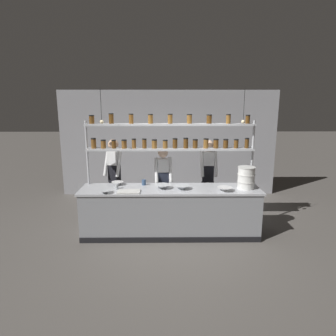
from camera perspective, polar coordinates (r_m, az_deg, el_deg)
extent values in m
plane|color=#5B5651|center=(5.94, 0.43, -12.42)|extent=(40.00, 40.00, 0.00)
cube|color=#939399|center=(8.07, 0.10, 4.68)|extent=(5.76, 0.12, 2.80)
cube|color=gray|center=(5.77, 0.44, -8.45)|extent=(3.30, 0.72, 0.88)
cube|color=#B7BABF|center=(5.62, 0.45, -4.07)|extent=(3.36, 0.76, 0.04)
cube|color=black|center=(5.59, 0.50, -13.54)|extent=(3.30, 0.03, 0.10)
cylinder|color=#B7BABF|center=(6.08, -14.90, -1.47)|extent=(0.04, 0.04, 2.16)
cylinder|color=#B7BABF|center=(6.13, 15.53, -1.39)|extent=(0.04, 0.04, 2.16)
cube|color=#B7BABF|center=(5.78, 0.40, 3.61)|extent=(3.20, 0.28, 0.04)
cylinder|color=brown|center=(5.93, -13.98, 4.50)|extent=(0.10, 0.10, 0.18)
cylinder|color=black|center=(5.91, -14.03, 5.44)|extent=(0.10, 0.10, 0.02)
cylinder|color=brown|center=(5.89, -12.20, 4.39)|extent=(0.10, 0.10, 0.15)
cylinder|color=black|center=(5.88, -12.24, 5.19)|extent=(0.10, 0.10, 0.02)
cylinder|color=#513314|center=(5.85, -10.28, 4.41)|extent=(0.08, 0.08, 0.14)
cylinder|color=black|center=(5.84, -10.31, 5.21)|extent=(0.09, 0.09, 0.02)
cylinder|color=brown|center=(5.82, -8.34, 4.45)|extent=(0.10, 0.10, 0.15)
cylinder|color=black|center=(5.81, -8.37, 5.27)|extent=(0.10, 0.10, 0.02)
cylinder|color=brown|center=(5.80, -6.50, 4.56)|extent=(0.08, 0.08, 0.16)
cylinder|color=black|center=(5.79, -6.53, 5.47)|extent=(0.08, 0.08, 0.02)
cylinder|color=brown|center=(5.78, -4.52, 4.58)|extent=(0.08, 0.08, 0.17)
cylinder|color=black|center=(5.77, -4.54, 5.49)|extent=(0.09, 0.09, 0.02)
cylinder|color=brown|center=(5.77, -2.61, 4.52)|extent=(0.10, 0.10, 0.15)
cylinder|color=black|center=(5.76, -2.62, 5.35)|extent=(0.10, 0.10, 0.02)
cylinder|color=brown|center=(5.77, -0.54, 4.48)|extent=(0.09, 0.09, 0.14)
cylinder|color=black|center=(5.76, -0.54, 5.28)|extent=(0.10, 0.10, 0.02)
cylinder|color=#513314|center=(5.77, 1.34, 4.63)|extent=(0.09, 0.09, 0.17)
cylinder|color=black|center=(5.76, 1.35, 5.57)|extent=(0.10, 0.10, 0.02)
cylinder|color=#513314|center=(5.78, 3.41, 4.67)|extent=(0.09, 0.09, 0.18)
cylinder|color=black|center=(5.77, 3.42, 5.65)|extent=(0.09, 0.09, 0.02)
cylinder|color=#513314|center=(5.80, 5.20, 4.53)|extent=(0.10, 0.10, 0.15)
cylinder|color=black|center=(5.79, 5.22, 5.39)|extent=(0.10, 0.10, 0.02)
cylinder|color=brown|center=(5.82, 7.23, 4.58)|extent=(0.10, 0.10, 0.17)
cylinder|color=black|center=(5.81, 7.26, 5.49)|extent=(0.10, 0.10, 0.02)
cylinder|color=brown|center=(5.85, 9.11, 4.52)|extent=(0.10, 0.10, 0.16)
cylinder|color=black|center=(5.84, 9.14, 5.39)|extent=(0.10, 0.10, 0.02)
cylinder|color=#513314|center=(5.89, 10.93, 4.49)|extent=(0.10, 0.10, 0.16)
cylinder|color=black|center=(5.88, 10.96, 5.33)|extent=(0.10, 0.10, 0.02)
cylinder|color=brown|center=(5.93, 12.84, 4.45)|extent=(0.09, 0.09, 0.15)
cylinder|color=black|center=(5.92, 12.88, 5.28)|extent=(0.09, 0.09, 0.02)
cylinder|color=#513314|center=(5.98, 14.78, 4.52)|extent=(0.08, 0.08, 0.17)
cylinder|color=black|center=(5.97, 14.83, 5.44)|extent=(0.08, 0.08, 0.02)
cube|color=#B7BABF|center=(5.73, 0.40, 8.28)|extent=(3.20, 0.28, 0.04)
cylinder|color=brown|center=(5.89, -14.33, 8.86)|extent=(0.10, 0.10, 0.14)
cylinder|color=black|center=(5.88, -14.37, 9.64)|extent=(0.10, 0.10, 0.02)
cylinder|color=#513314|center=(5.81, -10.76, 9.16)|extent=(0.09, 0.09, 0.17)
cylinder|color=black|center=(5.81, -10.80, 10.11)|extent=(0.09, 0.09, 0.02)
cylinder|color=brown|center=(5.76, -7.04, 9.21)|extent=(0.09, 0.09, 0.17)
cylinder|color=black|center=(5.75, -7.06, 10.14)|extent=(0.09, 0.09, 0.02)
cylinder|color=brown|center=(5.73, -3.35, 9.24)|extent=(0.09, 0.09, 0.16)
cylinder|color=black|center=(5.72, -3.37, 10.14)|extent=(0.09, 0.09, 0.02)
cylinder|color=brown|center=(5.72, 0.40, 9.27)|extent=(0.09, 0.09, 0.16)
cylinder|color=black|center=(5.72, 0.40, 10.19)|extent=(0.09, 0.09, 0.02)
cylinder|color=brown|center=(5.74, 4.10, 9.23)|extent=(0.10, 0.10, 0.16)
cylinder|color=black|center=(5.74, 4.11, 10.13)|extent=(0.10, 0.10, 0.02)
cylinder|color=#513314|center=(5.78, 7.84, 9.13)|extent=(0.10, 0.10, 0.15)
cylinder|color=black|center=(5.78, 7.86, 9.98)|extent=(0.10, 0.10, 0.02)
cylinder|color=brown|center=(5.85, 11.42, 9.07)|extent=(0.09, 0.09, 0.16)
cylinder|color=black|center=(5.84, 11.46, 9.95)|extent=(0.09, 0.09, 0.02)
cylinder|color=#513314|center=(5.94, 14.94, 8.88)|extent=(0.08, 0.08, 0.14)
cylinder|color=black|center=(5.93, 14.98, 9.68)|extent=(0.09, 0.09, 0.02)
cylinder|color=black|center=(6.65, -10.59, -5.95)|extent=(0.11, 0.11, 0.84)
cylinder|color=black|center=(6.58, -9.35, -6.11)|extent=(0.11, 0.11, 0.84)
cube|color=black|center=(6.45, -10.18, -0.96)|extent=(0.26, 0.23, 0.36)
cube|color=white|center=(6.39, -10.29, 1.93)|extent=(0.26, 0.24, 0.30)
sphere|color=tan|center=(6.34, -10.39, 4.41)|extent=(0.22, 0.22, 0.22)
cylinder|color=white|center=(6.42, -11.65, 1.00)|extent=(0.14, 0.26, 0.55)
cylinder|color=white|center=(6.29, -9.33, 0.85)|extent=(0.14, 0.26, 0.55)
cylinder|color=black|center=(6.35, -1.65, -7.00)|extent=(0.11, 0.11, 0.77)
cylinder|color=black|center=(6.36, -0.20, -6.94)|extent=(0.11, 0.11, 0.77)
cube|color=#232838|center=(6.19, -0.94, -2.17)|extent=(0.24, 0.19, 0.33)
cube|color=white|center=(6.12, -0.95, 0.57)|extent=(0.24, 0.20, 0.27)
sphere|color=beige|center=(6.07, -0.96, 2.94)|extent=(0.20, 0.20, 0.20)
cylinder|color=white|center=(6.07, -2.25, -0.42)|extent=(0.09, 0.25, 0.51)
cylinder|color=white|center=(6.10, 0.47, -0.35)|extent=(0.09, 0.25, 0.51)
cylinder|color=black|center=(6.60, 6.79, -6.02)|extent=(0.11, 0.11, 0.83)
cylinder|color=black|center=(6.63, 8.16, -5.98)|extent=(0.11, 0.11, 0.83)
cube|color=black|center=(6.45, 7.62, -1.00)|extent=(0.23, 0.18, 0.36)
cube|color=white|center=(6.38, 7.71, 1.85)|extent=(0.23, 0.19, 0.29)
sphere|color=beige|center=(6.34, 7.78, 4.30)|extent=(0.22, 0.22, 0.22)
cylinder|color=white|center=(6.32, 6.49, 0.84)|extent=(0.08, 0.26, 0.54)
cylinder|color=white|center=(6.38, 9.06, 0.87)|extent=(0.08, 0.26, 0.54)
cylinder|color=white|center=(5.78, 14.58, -3.17)|extent=(0.31, 0.31, 0.12)
cylinder|color=silver|center=(5.76, 14.62, -2.51)|extent=(0.33, 0.33, 0.01)
cylinder|color=white|center=(5.75, 14.66, -1.85)|extent=(0.31, 0.31, 0.12)
cylinder|color=silver|center=(5.73, 14.69, -1.19)|extent=(0.33, 0.33, 0.01)
cylinder|color=white|center=(5.71, 14.73, -0.53)|extent=(0.31, 0.31, 0.12)
cylinder|color=silver|center=(5.70, 14.77, 0.14)|extent=(0.33, 0.33, 0.01)
cube|color=silver|center=(5.42, -7.47, -4.47)|extent=(0.40, 0.26, 0.02)
cylinder|color=silver|center=(5.59, -1.08, -3.89)|extent=(0.13, 0.13, 0.01)
cone|color=silver|center=(5.58, -1.09, -3.55)|extent=(0.29, 0.29, 0.08)
cylinder|color=white|center=(5.91, -9.59, -3.15)|extent=(0.11, 0.11, 0.01)
cone|color=white|center=(5.90, -9.60, -2.91)|extent=(0.23, 0.23, 0.06)
cylinder|color=silver|center=(5.55, 2.66, -4.01)|extent=(0.13, 0.13, 0.01)
cone|color=silver|center=(5.55, 2.67, -3.69)|extent=(0.28, 0.28, 0.08)
cylinder|color=white|center=(5.53, 10.73, -4.29)|extent=(0.12, 0.12, 0.01)
cone|color=white|center=(5.52, 10.74, -3.97)|extent=(0.28, 0.28, 0.08)
cylinder|color=#B2B7BC|center=(5.42, -11.89, -4.69)|extent=(0.09, 0.09, 0.01)
cone|color=#B2B7BC|center=(5.42, -11.90, -4.47)|extent=(0.21, 0.21, 0.06)
cylinder|color=#B2B7BC|center=(5.64, -9.77, -3.48)|extent=(0.07, 0.07, 0.10)
cylinder|color=#334C70|center=(5.83, -4.61, -2.75)|extent=(0.08, 0.08, 0.11)
cylinder|color=black|center=(5.50, -12.66, 11.68)|extent=(0.01, 0.01, 0.60)
sphere|color=#F9E5B2|center=(5.51, -12.51, 8.58)|extent=(0.07, 0.07, 0.07)
cylinder|color=black|center=(5.56, 14.30, 11.60)|extent=(0.01, 0.01, 0.60)
sphere|color=#F9E5B2|center=(5.57, 14.13, 8.54)|extent=(0.07, 0.07, 0.07)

